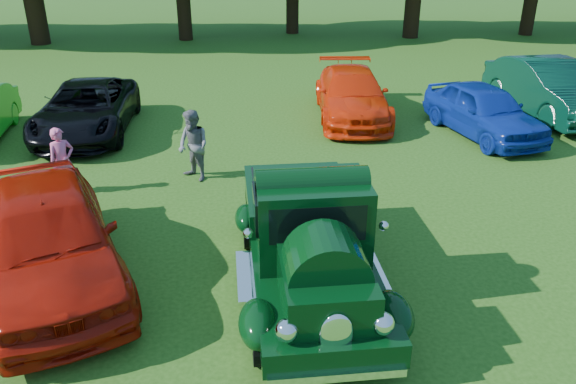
{
  "coord_description": "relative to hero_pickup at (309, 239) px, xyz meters",
  "views": [
    {
      "loc": [
        -0.42,
        -7.42,
        5.37
      ],
      "look_at": [
        0.59,
        1.65,
        1.1
      ],
      "focal_mm": 35.0,
      "sensor_mm": 36.0,
      "label": 1
    }
  ],
  "objects": [
    {
      "name": "ground",
      "position": [
        -0.78,
        -0.33,
        -0.87
      ],
      "size": [
        120.0,
        120.0,
        0.0
      ],
      "primitive_type": "plane",
      "color": "#214C11",
      "rests_on": "ground"
    },
    {
      "name": "hero_pickup",
      "position": [
        0.0,
        0.0,
        0.0
      ],
      "size": [
        2.39,
        5.12,
        2.0
      ],
      "color": "black",
      "rests_on": "ground"
    },
    {
      "name": "red_convertible",
      "position": [
        -4.19,
        0.57,
        -0.01
      ],
      "size": [
        3.67,
        5.44,
        1.72
      ],
      "primitive_type": "imported",
      "rotation": [
        0.0,
        0.0,
        0.36
      ],
      "color": "#9F1306",
      "rests_on": "ground"
    },
    {
      "name": "back_car_black",
      "position": [
        -5.23,
        8.37,
        -0.15
      ],
      "size": [
        2.45,
        5.2,
        1.44
      ],
      "primitive_type": "imported",
      "rotation": [
        0.0,
        0.0,
        -0.01
      ],
      "color": "black",
      "rests_on": "ground"
    },
    {
      "name": "back_car_orange",
      "position": [
        2.65,
        8.96,
        -0.13
      ],
      "size": [
        2.55,
        5.25,
        1.47
      ],
      "primitive_type": "imported",
      "rotation": [
        0.0,
        0.0,
        -0.1
      ],
      "color": "red",
      "rests_on": "ground"
    },
    {
      "name": "back_car_blue",
      "position": [
        6.02,
        6.93,
        -0.14
      ],
      "size": [
        2.54,
        4.56,
        1.47
      ],
      "primitive_type": "imported",
      "rotation": [
        0.0,
        0.0,
        0.2
      ],
      "color": "navy",
      "rests_on": "ground"
    },
    {
      "name": "back_car_green",
      "position": [
        8.86,
        8.6,
        -0.01
      ],
      "size": [
        2.06,
        5.29,
        1.72
      ],
      "primitive_type": "imported",
      "rotation": [
        0.0,
        0.0,
        0.05
      ],
      "color": "black",
      "rests_on": "ground"
    },
    {
      "name": "spectator_pink",
      "position": [
        -4.87,
        4.2,
        -0.11
      ],
      "size": [
        0.66,
        0.61,
        1.51
      ],
      "primitive_type": "imported",
      "rotation": [
        0.0,
        0.0,
        0.59
      ],
      "color": "#DD5B8D",
      "rests_on": "ground"
    },
    {
      "name": "spectator_grey",
      "position": [
        -2.03,
        4.63,
        -0.03
      ],
      "size": [
        1.01,
        1.03,
        1.67
      ],
      "primitive_type": "imported",
      "rotation": [
        0.0,
        0.0,
        -0.87
      ],
      "color": "slate",
      "rests_on": "ground"
    }
  ]
}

